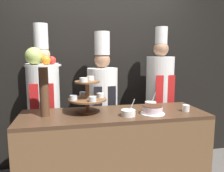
# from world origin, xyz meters

# --- Properties ---
(wall_back) EXTENTS (10.00, 0.06, 2.80)m
(wall_back) POSITION_xyz_m (0.00, 1.24, 1.40)
(wall_back) COLOR black
(wall_back) RESTS_ON ground_plane
(buffet_counter) EXTENTS (1.81, 0.60, 0.96)m
(buffet_counter) POSITION_xyz_m (0.00, 0.30, 0.48)
(buffet_counter) COLOR brown
(buffet_counter) RESTS_ON ground_plane
(tiered_stand) EXTENTS (0.37, 0.37, 0.35)m
(tiered_stand) POSITION_xyz_m (-0.25, 0.34, 1.13)
(tiered_stand) COLOR brown
(tiered_stand) RESTS_ON buffet_counter
(fruit_pedestal) EXTENTS (0.32, 0.32, 0.63)m
(fruit_pedestal) POSITION_xyz_m (-0.67, 0.30, 1.39)
(fruit_pedestal) COLOR brown
(fruit_pedestal) RESTS_ON buffet_counter
(cake_round) EXTENTS (0.23, 0.23, 0.08)m
(cake_round) POSITION_xyz_m (0.35, 0.18, 0.99)
(cake_round) COLOR white
(cake_round) RESTS_ON buffet_counter
(cup_white) EXTENTS (0.07, 0.07, 0.07)m
(cup_white) POSITION_xyz_m (0.72, 0.20, 0.99)
(cup_white) COLOR white
(cup_white) RESTS_ON buffet_counter
(serving_bowl_near) EXTENTS (0.13, 0.13, 0.16)m
(serving_bowl_near) POSITION_xyz_m (0.11, 0.16, 0.98)
(serving_bowl_near) COLOR white
(serving_bowl_near) RESTS_ON buffet_counter
(serving_bowl_far) EXTENTS (0.12, 0.12, 0.16)m
(serving_bowl_far) POSITION_xyz_m (0.44, 0.46, 0.98)
(serving_bowl_far) COLOR white
(serving_bowl_far) RESTS_ON buffet_counter
(chef_left) EXTENTS (0.37, 0.37, 1.86)m
(chef_left) POSITION_xyz_m (-0.72, 0.87, 0.99)
(chef_left) COLOR #38332D
(chef_left) RESTS_ON ground_plane
(chef_center_left) EXTENTS (0.37, 0.37, 1.79)m
(chef_center_left) POSITION_xyz_m (-0.02, 0.87, 0.96)
(chef_center_left) COLOR black
(chef_center_left) RESTS_ON ground_plane
(chef_center_right) EXTENTS (0.35, 0.35, 1.86)m
(chef_center_right) POSITION_xyz_m (0.73, 0.87, 1.03)
(chef_center_right) COLOR #28282D
(chef_center_right) RESTS_ON ground_plane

